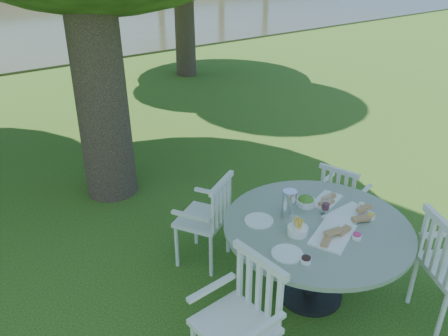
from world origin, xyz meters
The scene contains 7 objects.
ground centered at (0.00, 0.00, 0.00)m, with size 140.00×140.00×0.00m, color #1D400D.
table centered at (0.08, -0.92, 0.62)m, with size 1.53×1.53×0.75m.
chair_ne centered at (0.99, -0.48, 0.49)m, with size 0.47×0.49×0.83m.
chair_nw centered at (-0.31, 0.00, 0.54)m, with size 0.61×0.60×0.91m.
chair_sw centered at (-0.90, -1.15, 0.57)m, with size 0.47×0.50×0.96m.
chair_se centered at (0.64, -1.75, 0.57)m, with size 0.65×0.66×0.98m.
tableware centered at (0.06, -0.85, 0.80)m, with size 1.13×0.83×0.24m.
Camera 1 is at (-2.39, -2.77, 2.73)m, focal length 35.00 mm.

